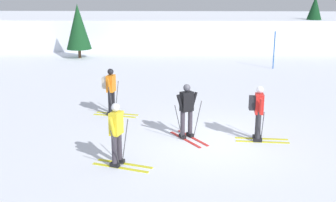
{
  "coord_description": "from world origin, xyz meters",
  "views": [
    {
      "loc": [
        -1.14,
        -12.19,
        4.67
      ],
      "look_at": [
        -1.44,
        1.3,
        0.9
      ],
      "focal_mm": 45.62,
      "sensor_mm": 36.0,
      "label": 1
    }
  ],
  "objects_px": {
    "trail_marker_pole": "(274,50)",
    "conifer_far_left": "(78,27)",
    "conifer_far_right": "(314,18)",
    "skier_red": "(258,111)",
    "skier_orange": "(111,89)",
    "skier_black": "(187,109)",
    "skier_yellow": "(117,133)"
  },
  "relations": [
    {
      "from": "skier_red",
      "to": "skier_orange",
      "type": "bearing_deg",
      "value": 152.39
    },
    {
      "from": "trail_marker_pole",
      "to": "conifer_far_left",
      "type": "distance_m",
      "value": 12.04
    },
    {
      "from": "skier_black",
      "to": "skier_orange",
      "type": "distance_m",
      "value": 3.56
    },
    {
      "from": "trail_marker_pole",
      "to": "conifer_far_left",
      "type": "xyz_separation_m",
      "value": [
        -11.56,
        3.2,
        0.94
      ]
    },
    {
      "from": "skier_black",
      "to": "conifer_far_left",
      "type": "relative_size",
      "value": 0.51
    },
    {
      "from": "skier_black",
      "to": "conifer_far_left",
      "type": "xyz_separation_m",
      "value": [
        -6.51,
        14.28,
        1.06
      ]
    },
    {
      "from": "conifer_far_right",
      "to": "skier_red",
      "type": "bearing_deg",
      "value": -111.38
    },
    {
      "from": "conifer_far_right",
      "to": "conifer_far_left",
      "type": "bearing_deg",
      "value": -167.38
    },
    {
      "from": "skier_black",
      "to": "conifer_far_right",
      "type": "distance_m",
      "value": 20.06
    },
    {
      "from": "conifer_far_right",
      "to": "skier_yellow",
      "type": "bearing_deg",
      "value": -118.99
    },
    {
      "from": "skier_yellow",
      "to": "conifer_far_left",
      "type": "relative_size",
      "value": 0.51
    },
    {
      "from": "skier_red",
      "to": "skier_orange",
      "type": "distance_m",
      "value": 5.45
    },
    {
      "from": "skier_yellow",
      "to": "skier_red",
      "type": "xyz_separation_m",
      "value": [
        3.99,
        1.93,
        0.04
      ]
    },
    {
      "from": "skier_yellow",
      "to": "trail_marker_pole",
      "type": "distance_m",
      "value": 14.9
    },
    {
      "from": "skier_orange",
      "to": "trail_marker_pole",
      "type": "xyz_separation_m",
      "value": [
        7.74,
        8.75,
        0.08
      ]
    },
    {
      "from": "skier_red",
      "to": "trail_marker_pole",
      "type": "height_order",
      "value": "trail_marker_pole"
    },
    {
      "from": "conifer_far_left",
      "to": "skier_yellow",
      "type": "bearing_deg",
      "value": -74.14
    },
    {
      "from": "skier_red",
      "to": "skier_orange",
      "type": "height_order",
      "value": "same"
    },
    {
      "from": "skier_red",
      "to": "conifer_far_right",
      "type": "bearing_deg",
      "value": 68.62
    },
    {
      "from": "conifer_far_left",
      "to": "skier_black",
      "type": "bearing_deg",
      "value": -65.48
    },
    {
      "from": "skier_yellow",
      "to": "conifer_far_left",
      "type": "distance_m",
      "value": 17.08
    },
    {
      "from": "skier_black",
      "to": "skier_red",
      "type": "height_order",
      "value": "same"
    },
    {
      "from": "skier_yellow",
      "to": "trail_marker_pole",
      "type": "bearing_deg",
      "value": 62.38
    },
    {
      "from": "skier_yellow",
      "to": "skier_orange",
      "type": "xyz_separation_m",
      "value": [
        -0.84,
        4.45,
        0.04
      ]
    },
    {
      "from": "conifer_far_left",
      "to": "conifer_far_right",
      "type": "bearing_deg",
      "value": 12.62
    },
    {
      "from": "skier_yellow",
      "to": "conifer_far_left",
      "type": "bearing_deg",
      "value": 105.86
    },
    {
      "from": "skier_black",
      "to": "conifer_far_left",
      "type": "bearing_deg",
      "value": 114.52
    },
    {
      "from": "skier_black",
      "to": "skier_orange",
      "type": "height_order",
      "value": "same"
    },
    {
      "from": "skier_black",
      "to": "skier_red",
      "type": "xyz_separation_m",
      "value": [
        2.14,
        -0.19,
        0.04
      ]
    },
    {
      "from": "conifer_far_left",
      "to": "skier_red",
      "type": "bearing_deg",
      "value": -59.13
    },
    {
      "from": "skier_red",
      "to": "conifer_far_right",
      "type": "xyz_separation_m",
      "value": [
        7.04,
        17.98,
        1.29
      ]
    },
    {
      "from": "skier_red",
      "to": "skier_orange",
      "type": "xyz_separation_m",
      "value": [
        -4.83,
        2.53,
        0.0
      ]
    }
  ]
}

